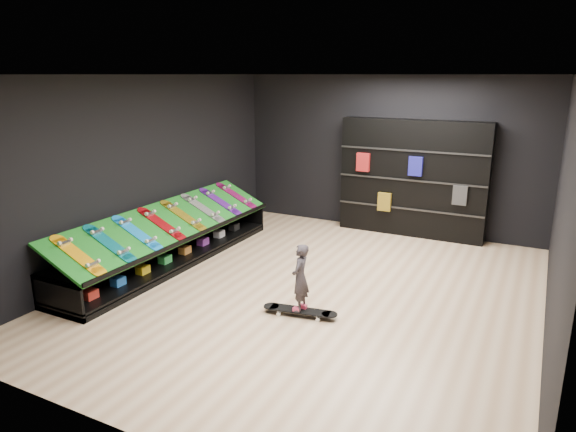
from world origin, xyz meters
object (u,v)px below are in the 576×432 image
at_px(display_rack, 172,248).
at_px(back_shelving, 413,179).
at_px(child, 300,290).
at_px(floor_skateboard, 300,313).

xyz_separation_m(display_rack, back_shelving, (3.11, 3.32, 0.85)).
bearing_deg(child, floor_skateboard, 0.00).
distance_m(display_rack, floor_skateboard, 2.86).
bearing_deg(display_rack, back_shelving, 46.92).
xyz_separation_m(back_shelving, floor_skateboard, (-0.37, -4.13, -1.05)).
bearing_deg(back_shelving, floor_skateboard, -95.08).
bearing_deg(back_shelving, child, -95.08).
bearing_deg(display_rack, child, -16.47).
height_order(floor_skateboard, child, child).
relative_size(display_rack, child, 8.50).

